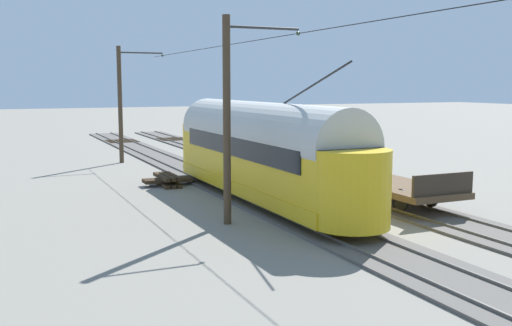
# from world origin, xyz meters

# --- Properties ---
(ground_plane) EXTENTS (220.00, 220.00, 0.00)m
(ground_plane) POSITION_xyz_m (0.00, 0.00, 0.00)
(ground_plane) COLOR gray
(track_streetcar_siding) EXTENTS (2.80, 80.00, 0.18)m
(track_streetcar_siding) POSITION_xyz_m (-2.31, -0.31, 0.05)
(track_streetcar_siding) COLOR #56514C
(track_streetcar_siding) RESTS_ON ground
(track_adjacent_siding) EXTENTS (2.80, 80.00, 0.18)m
(track_adjacent_siding) POSITION_xyz_m (2.31, -0.31, 0.05)
(track_adjacent_siding) COLOR #56514C
(track_adjacent_siding) RESTS_ON ground
(vintage_streetcar) EXTENTS (2.65, 16.48, 5.62)m
(vintage_streetcar) POSITION_xyz_m (2.31, -1.57, 2.26)
(vintage_streetcar) COLOR gold
(vintage_streetcar) RESTS_ON ground
(flatcar_adjacent) EXTENTS (2.80, 11.14, 1.60)m
(flatcar_adjacent) POSITION_xyz_m (-2.31, -0.75, 0.86)
(flatcar_adjacent) COLOR brown
(flatcar_adjacent) RESTS_ON ground
(catenary_pole_foreground) EXTENTS (3.07, 0.28, 7.45)m
(catenary_pole_foreground) POSITION_xyz_m (5.07, -17.01, 3.90)
(catenary_pole_foreground) COLOR #423323
(catenary_pole_foreground) RESTS_ON ground
(catenary_pole_mid_near) EXTENTS (3.07, 0.28, 7.45)m
(catenary_pole_mid_near) POSITION_xyz_m (5.07, 1.65, 3.90)
(catenary_pole_mid_near) COLOR #423323
(catenary_pole_mid_near) RESTS_ON ground
(overhead_wire_run) EXTENTS (2.86, 59.98, 0.18)m
(overhead_wire_run) POSITION_xyz_m (2.35, 10.16, 6.91)
(overhead_wire_run) COLOR black
(overhead_wire_run) RESTS_ON ground
(spare_tie_stack) EXTENTS (2.40, 2.40, 0.54)m
(spare_tie_stack) POSITION_xyz_m (4.87, -7.31, 0.27)
(spare_tie_stack) COLOR #382819
(spare_tie_stack) RESTS_ON ground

